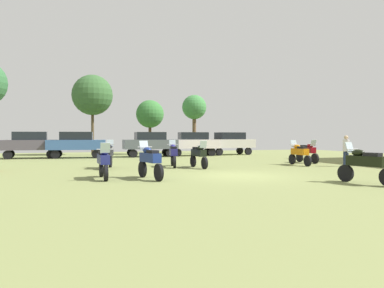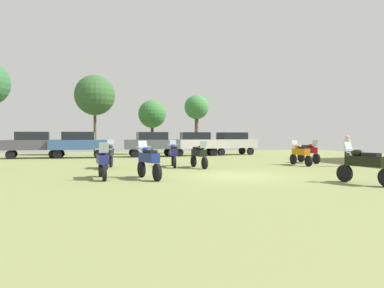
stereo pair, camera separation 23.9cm
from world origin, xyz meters
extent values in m
cube|color=olive|center=(0.00, 0.00, 0.01)|extent=(44.00, 52.00, 0.02)
cylinder|color=black|center=(-3.97, 0.73, 0.35)|extent=(0.25, 0.67, 0.66)
cylinder|color=black|center=(-3.66, -0.84, 0.35)|extent=(0.25, 0.67, 0.66)
cube|color=navy|center=(-3.82, -0.06, 0.86)|extent=(0.62, 1.40, 0.36)
ellipsoid|color=navy|center=(-3.87, 0.24, 1.14)|extent=(0.41, 0.53, 0.24)
cube|color=black|center=(-3.77, -0.29, 1.10)|extent=(0.40, 0.61, 0.12)
cube|color=silver|center=(-3.94, 0.58, 1.32)|extent=(0.38, 0.22, 0.39)
cylinder|color=#B7B7BC|center=(-3.92, 0.48, 1.26)|extent=(0.62, 0.16, 0.04)
cylinder|color=black|center=(5.80, 4.92, 0.32)|extent=(0.13, 0.61, 0.61)
cylinder|color=black|center=(5.79, 3.38, 0.32)|extent=(0.13, 0.61, 0.61)
cube|color=#CA720D|center=(5.79, 4.15, 0.81)|extent=(0.37, 1.31, 0.36)
ellipsoid|color=#CA720D|center=(5.80, 4.44, 1.09)|extent=(0.32, 0.48, 0.24)
cube|color=black|center=(5.79, 3.92, 1.05)|extent=(0.30, 0.56, 0.12)
cube|color=silver|center=(5.80, 4.77, 1.27)|extent=(0.36, 0.16, 0.39)
cylinder|color=#B7B7BC|center=(5.80, 4.67, 1.21)|extent=(0.62, 0.04, 0.04)
cylinder|color=black|center=(-4.69, 6.14, 0.35)|extent=(0.27, 0.67, 0.66)
cylinder|color=black|center=(-5.06, 4.62, 0.35)|extent=(0.27, 0.67, 0.66)
cube|color=black|center=(-4.88, 5.38, 0.86)|extent=(0.66, 1.38, 0.36)
ellipsoid|color=black|center=(-4.81, 5.67, 1.14)|extent=(0.42, 0.54, 0.24)
cube|color=black|center=(-4.93, 5.16, 1.10)|extent=(0.42, 0.61, 0.12)
cube|color=silver|center=(-4.73, 6.00, 1.32)|extent=(0.39, 0.23, 0.39)
cylinder|color=#B7B7BC|center=(-4.75, 5.90, 1.26)|extent=(0.61, 0.18, 0.04)
cylinder|color=black|center=(-0.25, 3.52, 0.33)|extent=(0.16, 0.62, 0.62)
cylinder|color=black|center=(-0.36, 5.04, 0.33)|extent=(0.16, 0.62, 0.62)
cube|color=black|center=(-0.31, 4.28, 0.82)|extent=(0.45, 1.32, 0.36)
ellipsoid|color=black|center=(-0.29, 3.99, 1.10)|extent=(0.35, 0.50, 0.24)
cube|color=black|center=(-0.32, 4.51, 1.06)|extent=(0.34, 0.58, 0.12)
cube|color=silver|center=(-0.27, 3.67, 1.28)|extent=(0.37, 0.18, 0.39)
cylinder|color=#B7B7BC|center=(-0.27, 3.77, 1.22)|extent=(0.62, 0.08, 0.04)
cylinder|color=black|center=(7.41, 4.95, 0.33)|extent=(0.13, 0.63, 0.63)
cylinder|color=black|center=(7.38, 6.51, 0.33)|extent=(0.13, 0.63, 0.63)
cube|color=maroon|center=(7.40, 5.73, 0.83)|extent=(0.39, 1.34, 0.36)
ellipsoid|color=maroon|center=(7.40, 5.43, 1.11)|extent=(0.33, 0.49, 0.24)
cube|color=black|center=(7.39, 5.96, 1.07)|extent=(0.31, 0.57, 0.12)
cube|color=silver|center=(7.41, 5.10, 1.29)|extent=(0.36, 0.16, 0.39)
cylinder|color=#B7B7BC|center=(7.41, 5.20, 1.23)|extent=(0.62, 0.05, 0.04)
cylinder|color=black|center=(-5.53, -0.22, 0.32)|extent=(0.14, 0.60, 0.60)
cylinder|color=black|center=(-5.57, 1.38, 0.32)|extent=(0.14, 0.60, 0.60)
cube|color=navy|center=(-5.55, 0.58, 0.80)|extent=(0.39, 1.37, 0.36)
ellipsoid|color=navy|center=(-5.54, 0.27, 1.08)|extent=(0.33, 0.49, 0.24)
cube|color=black|center=(-5.55, 0.82, 1.04)|extent=(0.31, 0.57, 0.12)
cube|color=silver|center=(-5.53, -0.07, 1.26)|extent=(0.36, 0.16, 0.39)
cylinder|color=#B7B7BC|center=(-5.53, 0.03, 1.20)|extent=(0.62, 0.05, 0.04)
cylinder|color=black|center=(-1.28, 6.04, 0.34)|extent=(0.23, 0.65, 0.64)
cylinder|color=black|center=(-1.57, 4.51, 0.34)|extent=(0.23, 0.65, 0.64)
cube|color=navy|center=(-1.42, 5.27, 0.84)|extent=(0.60, 1.37, 0.36)
ellipsoid|color=navy|center=(-1.37, 5.56, 1.12)|extent=(0.40, 0.53, 0.24)
cube|color=black|center=(-1.46, 5.05, 1.08)|extent=(0.40, 0.61, 0.12)
cube|color=silver|center=(-1.31, 5.89, 1.30)|extent=(0.38, 0.22, 0.39)
cylinder|color=#B7B7BC|center=(-1.33, 5.79, 1.24)|extent=(0.62, 0.15, 0.04)
cylinder|color=black|center=(2.86, -3.11, 0.33)|extent=(0.27, 0.64, 0.63)
cube|color=black|center=(3.05, -3.90, 0.83)|extent=(0.68, 1.43, 0.36)
ellipsoid|color=black|center=(2.98, -3.60, 1.11)|extent=(0.42, 0.54, 0.24)
cube|color=black|center=(3.11, -4.14, 1.07)|extent=(0.42, 0.62, 0.12)
cube|color=silver|center=(2.90, -3.26, 1.29)|extent=(0.39, 0.23, 0.39)
cylinder|color=#B7B7BC|center=(2.92, -3.36, 1.23)|extent=(0.61, 0.18, 0.04)
cylinder|color=black|center=(-2.00, 14.96, 0.34)|extent=(0.64, 0.23, 0.64)
cylinder|color=black|center=(-1.97, 16.40, 0.34)|extent=(0.64, 0.23, 0.64)
cylinder|color=black|center=(0.92, 14.90, 0.34)|extent=(0.64, 0.23, 0.64)
cylinder|color=black|center=(0.95, 16.34, 0.34)|extent=(0.64, 0.23, 0.64)
cube|color=#4C535A|center=(-0.52, 15.65, 1.03)|extent=(4.34, 1.89, 0.75)
cube|color=black|center=(-0.52, 15.65, 1.71)|extent=(2.40, 1.64, 0.61)
cylinder|color=black|center=(-11.01, 15.49, 0.34)|extent=(0.64, 0.23, 0.64)
cylinder|color=black|center=(-11.03, 16.93, 0.34)|extent=(0.64, 0.23, 0.64)
cylinder|color=black|center=(-8.09, 15.52, 0.34)|extent=(0.64, 0.23, 0.64)
cylinder|color=black|center=(-8.11, 16.96, 0.34)|extent=(0.64, 0.23, 0.64)
cube|color=#4B454F|center=(-9.56, 16.23, 1.03)|extent=(4.32, 1.85, 0.75)
cube|color=black|center=(-9.56, 16.23, 1.71)|extent=(2.38, 1.61, 0.61)
cylinder|color=black|center=(-7.76, 15.16, 0.34)|extent=(0.66, 0.29, 0.64)
cylinder|color=black|center=(-7.61, 16.59, 0.34)|extent=(0.66, 0.29, 0.64)
cylinder|color=black|center=(-4.85, 14.86, 0.34)|extent=(0.66, 0.29, 0.64)
cylinder|color=black|center=(-4.70, 16.29, 0.34)|extent=(0.66, 0.29, 0.64)
cube|color=#375C97|center=(-6.23, 15.72, 1.03)|extent=(4.46, 2.24, 0.75)
cube|color=black|center=(-6.23, 15.72, 1.71)|extent=(2.52, 1.82, 0.61)
cylinder|color=black|center=(5.52, 15.64, 0.34)|extent=(0.66, 0.28, 0.64)
cylinder|color=black|center=(5.37, 17.07, 0.34)|extent=(0.66, 0.28, 0.64)
cylinder|color=black|center=(8.43, 15.94, 0.34)|extent=(0.66, 0.28, 0.64)
cylinder|color=black|center=(8.28, 17.37, 0.34)|extent=(0.66, 0.28, 0.64)
cube|color=#BBB8B2|center=(6.90, 16.51, 1.03)|extent=(4.46, 2.23, 0.75)
cube|color=black|center=(6.90, 16.51, 1.71)|extent=(2.52, 1.82, 0.61)
cylinder|color=black|center=(1.74, 15.44, 0.34)|extent=(0.66, 0.28, 0.64)
cylinder|color=black|center=(1.88, 16.88, 0.34)|extent=(0.66, 0.28, 0.64)
cylinder|color=black|center=(4.65, 15.16, 0.34)|extent=(0.66, 0.28, 0.64)
cylinder|color=black|center=(4.79, 16.59, 0.34)|extent=(0.66, 0.28, 0.64)
cube|color=silver|center=(3.26, 16.02, 1.03)|extent=(4.45, 2.21, 0.75)
cube|color=black|center=(3.26, 16.02, 1.71)|extent=(2.51, 1.81, 0.61)
cylinder|color=#202B4D|center=(7.66, 2.66, 0.44)|extent=(0.14, 0.14, 0.83)
cylinder|color=#202B4D|center=(7.83, 2.63, 0.44)|extent=(0.14, 0.14, 0.83)
cylinder|color=silver|center=(7.75, 2.64, 1.18)|extent=(0.38, 0.38, 0.66)
sphere|color=tan|center=(7.75, 2.64, 1.62)|extent=(0.23, 0.23, 0.23)
cylinder|color=brown|center=(-4.79, 19.97, 2.27)|extent=(0.25, 0.25, 4.50)
sphere|color=#345D2F|center=(-4.79, 19.97, 5.32)|extent=(3.56, 3.56, 3.56)
cylinder|color=brown|center=(0.29, 19.62, 1.59)|extent=(0.27, 0.27, 3.13)
sphere|color=#367534|center=(0.29, 19.62, 3.72)|extent=(2.54, 2.54, 2.54)
cylinder|color=brown|center=(4.83, 20.39, 2.00)|extent=(0.37, 0.37, 3.96)
sphere|color=#3C7F3E|center=(4.83, 20.39, 4.51)|extent=(2.36, 2.36, 2.36)
camera|label=1|loc=(-6.85, -14.57, 1.70)|focal=35.45mm
camera|label=2|loc=(-6.63, -14.64, 1.70)|focal=35.45mm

